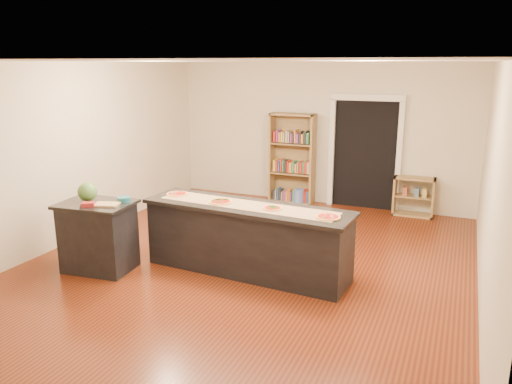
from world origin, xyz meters
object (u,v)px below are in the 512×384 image
at_px(low_shelf, 414,196).
at_px(waste_bin, 299,197).
at_px(kitchen_island, 247,239).
at_px(bookshelf, 292,159).
at_px(side_counter, 98,236).
at_px(watermelon, 87,192).

relative_size(low_shelf, waste_bin, 2.37).
xyz_separation_m(kitchen_island, bookshelf, (-0.60, 3.59, 0.43)).
distance_m(side_counter, watermelon, 0.62).
distance_m(side_counter, low_shelf, 5.69).
height_order(bookshelf, low_shelf, bookshelf).
relative_size(side_counter, watermelon, 3.77).
bearing_deg(kitchen_island, low_shelf, 67.09).
bearing_deg(watermelon, side_counter, -10.61).
relative_size(kitchen_island, watermelon, 11.16).
distance_m(kitchen_island, bookshelf, 3.67).
bearing_deg(watermelon, kitchen_island, 18.31).
bearing_deg(watermelon, waste_bin, 68.43).
height_order(side_counter, waste_bin, side_counter).
bearing_deg(side_counter, kitchen_island, 14.35).
bearing_deg(side_counter, bookshelf, 66.99).
xyz_separation_m(kitchen_island, low_shelf, (1.80, 3.60, -0.11)).
xyz_separation_m(kitchen_island, waste_bin, (-0.41, 3.50, -0.32)).
relative_size(waste_bin, watermelon, 1.20).
bearing_deg(kitchen_island, waste_bin, 100.37).
bearing_deg(low_shelf, bookshelf, -179.90).
bearing_deg(watermelon, low_shelf, 47.92).
relative_size(low_shelf, watermelon, 2.86).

